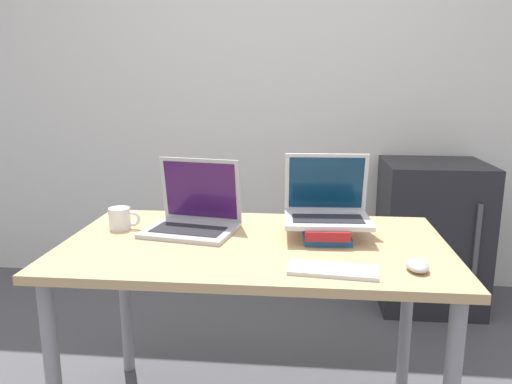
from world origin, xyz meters
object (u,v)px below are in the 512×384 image
at_px(laptop_left, 194,217).
at_px(laptop_on_books, 327,207).
at_px(book_stack, 326,231).
at_px(mini_fridge, 430,234).
at_px(mouse, 417,266).
at_px(wireless_keyboard, 333,270).
at_px(mug, 121,218).

height_order(laptop_left, laptop_on_books, laptop_on_books).
relative_size(book_stack, mini_fridge, 0.28).
height_order(laptop_left, mouse, laptop_left).
height_order(laptop_left, wireless_keyboard, laptop_left).
bearing_deg(mouse, mug, 162.43).
xyz_separation_m(wireless_keyboard, mouse, (0.25, 0.04, 0.01)).
xyz_separation_m(book_stack, mouse, (0.26, -0.28, -0.01)).
height_order(laptop_left, book_stack, laptop_left).
relative_size(laptop_left, laptop_on_books, 1.15).
height_order(wireless_keyboard, mouse, mouse).
bearing_deg(laptop_on_books, mouse, -51.63).
relative_size(laptop_on_books, mini_fridge, 0.37).
distance_m(wireless_keyboard, mini_fridge, 1.61).
xyz_separation_m(book_stack, mug, (-0.78, 0.04, 0.01)).
height_order(laptop_left, mini_fridge, laptop_left).
distance_m(mouse, mini_fridge, 1.49).
height_order(laptop_left, mug, laptop_left).
relative_size(laptop_on_books, wireless_keyboard, 1.16).
height_order(wireless_keyboard, mini_fridge, mini_fridge).
bearing_deg(wireless_keyboard, laptop_on_books, 91.00).
height_order(book_stack, mouse, book_stack).
distance_m(laptop_left, laptop_on_books, 0.50).
bearing_deg(mini_fridge, laptop_left, -137.33).
height_order(laptop_on_books, mouse, laptop_on_books).
bearing_deg(mini_fridge, wireless_keyboard, -114.19).
bearing_deg(book_stack, wireless_keyboard, -88.27).
relative_size(mouse, mini_fridge, 0.12).
bearing_deg(laptop_left, mini_fridge, 42.67).
bearing_deg(book_stack, laptop_left, 173.46).
bearing_deg(wireless_keyboard, book_stack, 91.73).
distance_m(laptop_on_books, mouse, 0.43).
xyz_separation_m(laptop_on_books, mouse, (0.26, -0.33, -0.09)).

